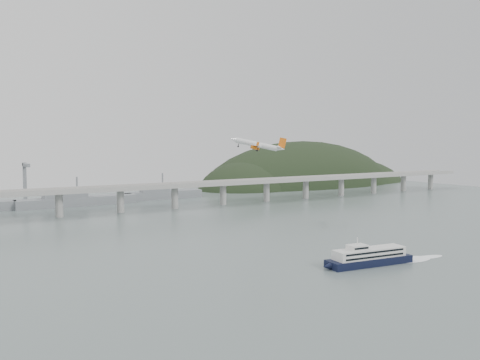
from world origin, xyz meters
TOP-DOWN VIEW (x-y plane):
  - ground at (0.00, 0.00)m, footprint 900.00×900.00m
  - bridge at (-1.15, 200.00)m, footprint 800.00×22.00m
  - headland at (285.18, 331.75)m, footprint 365.00×155.00m
  - ferry at (15.54, -40.98)m, footprint 75.45×18.89m
  - airliner at (32.78, 83.98)m, footprint 33.35×31.59m

SIDE VIEW (x-z plane):
  - headland at x=285.18m, z-range -97.34..58.66m
  - ground at x=0.00m, z-range 0.00..0.00m
  - ferry at x=15.54m, z-range -3.26..10.98m
  - bridge at x=-1.15m, z-range 5.70..29.60m
  - airliner at x=32.78m, z-range 52.07..63.35m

